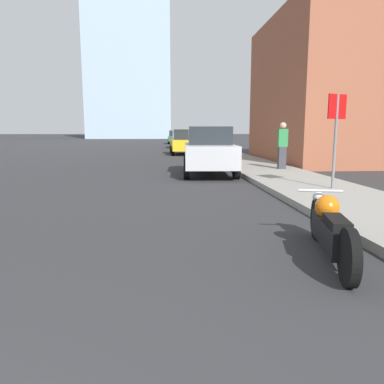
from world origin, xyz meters
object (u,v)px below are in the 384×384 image
at_px(parked_car_yellow, 184,142).
at_px(pedestrian, 282,145).
at_px(parked_car_red, 180,139).
at_px(parked_car_green, 175,137).
at_px(stop_sign, 336,125).
at_px(motorcycle, 330,228).
at_px(parked_car_silver, 209,151).

bearing_deg(parked_car_yellow, pedestrian, -76.07).
distance_m(parked_car_red, parked_car_green, 11.58).
relative_size(parked_car_red, stop_sign, 1.81).
height_order(motorcycle, parked_car_silver, parked_car_silver).
bearing_deg(parked_car_silver, stop_sign, -56.77).
height_order(motorcycle, pedestrian, pedestrian).
distance_m(parked_car_silver, stop_sign, 5.28).
height_order(parked_car_red, stop_sign, stop_sign).
bearing_deg(pedestrian, parked_car_red, 97.34).
distance_m(motorcycle, parked_car_silver, 9.20).
bearing_deg(pedestrian, parked_car_green, 95.02).
distance_m(parked_car_green, pedestrian, 33.61).
distance_m(stop_sign, pedestrian, 5.01).
bearing_deg(motorcycle, parked_car_green, 103.43).
bearing_deg(parked_car_red, parked_car_silver, -87.74).
xyz_separation_m(parked_car_red, parked_car_green, (-0.12, 11.57, -0.04)).
distance_m(motorcycle, parked_car_red, 31.52).
bearing_deg(parked_car_silver, parked_car_yellow, 94.28).
bearing_deg(parked_car_silver, parked_car_red, 93.26).
xyz_separation_m(stop_sign, pedestrian, (0.28, 4.95, -0.67)).
height_order(parked_car_green, pedestrian, pedestrian).
distance_m(parked_car_silver, parked_car_red, 22.34).
xyz_separation_m(parked_car_yellow, stop_sign, (2.78, -16.65, 0.90)).
distance_m(parked_car_yellow, pedestrian, 12.10).
bearing_deg(stop_sign, parked_car_green, 93.96).
relative_size(stop_sign, pedestrian, 1.32).
relative_size(motorcycle, parked_car_silver, 0.53).
xyz_separation_m(parked_car_silver, parked_car_red, (0.05, 22.34, -0.02)).
relative_size(motorcycle, parked_car_yellow, 0.56).
bearing_deg(parked_car_green, parked_car_red, -87.73).
height_order(parked_car_red, pedestrian, pedestrian).
bearing_deg(stop_sign, parked_car_yellow, 99.49).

